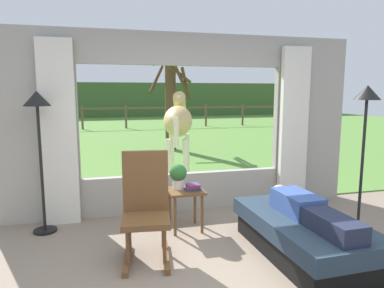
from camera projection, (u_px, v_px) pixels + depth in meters
The scene contains 16 objects.
back_wall_with_window at pixel (184, 126), 5.04m from camera, with size 5.20×0.12×2.55m.
curtain_panel_left at pixel (59, 134), 4.49m from camera, with size 0.44×0.10×2.40m, color silver.
curtain_panel_right at pixel (294, 127), 5.33m from camera, with size 0.44×0.10×2.40m, color silver.
outdoor_pasture_lawn at pixel (128, 131), 15.65m from camera, with size 36.00×21.68×0.02m, color #568438.
distant_hill_ridge at pixel (117, 100), 24.89m from camera, with size 36.00×2.00×2.40m, color #3E5C2E.
recliner_sofa at pixel (303, 235), 3.72m from camera, with size 0.94×1.72×0.42m.
reclining_person at pixel (307, 209), 3.63m from camera, with size 0.35×1.43×0.22m.
rocking_chair at pixel (146, 207), 3.64m from camera, with size 0.55×0.74×1.12m.
side_table at pixel (185, 197), 4.39m from camera, with size 0.44×0.44×0.52m.
potted_plant at pixel (178, 175), 4.39m from camera, with size 0.22×0.22×0.32m.
book_stack at pixel (193, 187), 4.34m from camera, with size 0.21×0.16×0.08m.
floor_lamp_left at pixel (38, 119), 4.17m from camera, with size 0.32×0.32×1.75m.
floor_lamp_right at pixel (366, 114), 4.28m from camera, with size 0.32×0.32×1.82m.
horse at pixel (178, 121), 6.93m from camera, with size 0.87×1.82×1.73m.
pasture_tree at pixel (171, 101), 10.32m from camera, with size 1.34×1.39×3.08m.
pasture_fence_line at pixel (126, 113), 16.65m from camera, with size 16.10×0.10×1.10m.
Camera 1 is at (-1.16, -2.63, 1.73)m, focal length 32.66 mm.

